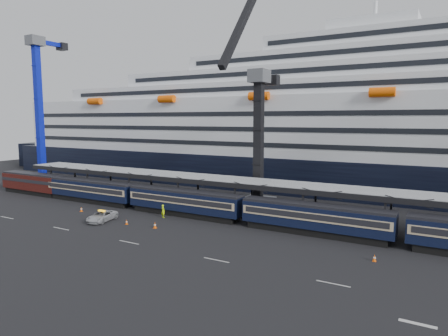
{
  "coord_description": "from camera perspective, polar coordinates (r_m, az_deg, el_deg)",
  "views": [
    {
      "loc": [
        6.33,
        -37.98,
        14.4
      ],
      "look_at": [
        -21.1,
        10.0,
        7.65
      ],
      "focal_mm": 32.0,
      "sensor_mm": 36.0,
      "label": 1
    }
  ],
  "objects": [
    {
      "name": "worker",
      "position": [
        59.75,
        -8.7,
        -6.1
      ],
      "size": [
        0.81,
        0.65,
        1.94
      ],
      "primitive_type": "imported",
      "rotation": [
        0.0,
        0.0,
        2.85
      ],
      "color": "#CFFF0D",
      "rests_on": "ground"
    },
    {
      "name": "cruise_ship",
      "position": [
        84.32,
        24.8,
        4.93
      ],
      "size": [
        214.09,
        28.84,
        34.0
      ],
      "color": "black",
      "rests_on": "ground"
    },
    {
      "name": "train",
      "position": [
        50.71,
        16.49,
        -7.25
      ],
      "size": [
        133.05,
        3.0,
        4.05
      ],
      "color": "black",
      "rests_on": "ground"
    },
    {
      "name": "ground",
      "position": [
        41.11,
        19.56,
        -13.95
      ],
      "size": [
        260.0,
        260.0,
        0.0
      ],
      "primitive_type": "plane",
      "color": "black",
      "rests_on": "ground"
    },
    {
      "name": "canopy",
      "position": [
        53.16,
        22.5,
        -3.48
      ],
      "size": [
        130.0,
        6.25,
        5.53
      ],
      "color": "gray",
      "rests_on": "ground"
    },
    {
      "name": "traffic_cone_e",
      "position": [
        44.4,
        20.69,
        -11.92
      ],
      "size": [
        0.37,
        0.37,
        0.74
      ],
      "color": "#FF5D08",
      "rests_on": "ground"
    },
    {
      "name": "traffic_cone_b",
      "position": [
        57.07,
        -13.75,
        -7.51
      ],
      "size": [
        0.34,
        0.34,
        0.67
      ],
      "color": "#FF5D08",
      "rests_on": "ground"
    },
    {
      "name": "pickup_truck",
      "position": [
        59.63,
        -17.05,
        -6.6
      ],
      "size": [
        3.46,
        5.61,
        1.45
      ],
      "primitive_type": "imported",
      "rotation": [
        0.0,
        0.0,
        0.21
      ],
      "color": "#A4A6AB",
      "rests_on": "ground"
    },
    {
      "name": "traffic_cone_c",
      "position": [
        54.38,
        -9.84,
        -8.03
      ],
      "size": [
        0.43,
        0.43,
        0.85
      ],
      "color": "#FF5D08",
      "rests_on": "ground"
    },
    {
      "name": "crane_dark_near",
      "position": [
        62.45,
        4.81,
        4.67
      ],
      "size": [
        4.5,
        17.75,
        35.08
      ],
      "color": "#4D4F55",
      "rests_on": "ground"
    },
    {
      "name": "crane_blue",
      "position": [
        96.09,
        -25.19,
        8.59
      ],
      "size": [
        4.5,
        19.91,
        52.01
      ],
      "color": "#4D4F55",
      "rests_on": "ground"
    },
    {
      "name": "traffic_cone_a",
      "position": [
        66.82,
        -19.71,
        -5.56
      ],
      "size": [
        0.39,
        0.39,
        0.77
      ],
      "color": "#FF5D08",
      "rests_on": "ground"
    }
  ]
}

